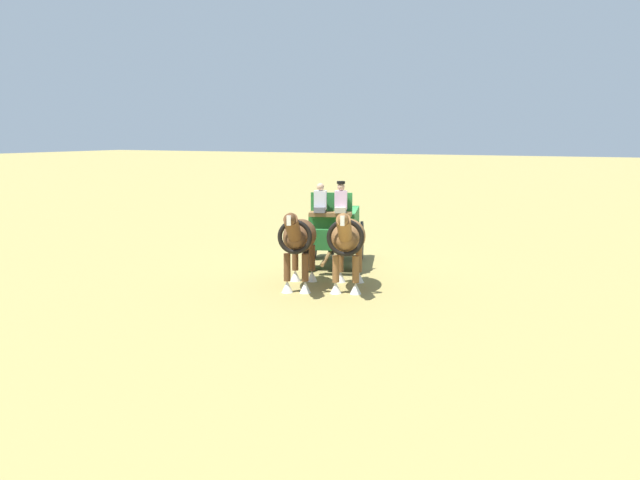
% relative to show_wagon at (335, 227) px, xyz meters
% --- Properties ---
extents(ground_plane, '(220.00, 220.00, 0.00)m').
position_rel_show_wagon_xyz_m(ground_plane, '(-0.16, -0.06, -1.20)').
color(ground_plane, '#9E8C4C').
extents(show_wagon, '(5.60, 2.88, 2.76)m').
position_rel_show_wagon_xyz_m(show_wagon, '(0.00, 0.00, 0.00)').
color(show_wagon, '#236B2D').
rests_on(show_wagon, ground).
extents(draft_horse_near, '(3.05, 1.66, 2.22)m').
position_rel_show_wagon_xyz_m(draft_horse_near, '(3.05, 1.89, 0.15)').
color(draft_horse_near, brown).
rests_on(draft_horse_near, ground).
extents(draft_horse_off, '(3.08, 1.65, 2.22)m').
position_rel_show_wagon_xyz_m(draft_horse_off, '(3.53, 0.68, 0.15)').
color(draft_horse_off, brown).
rests_on(draft_horse_off, ground).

